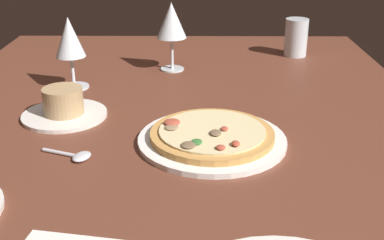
{
  "coord_description": "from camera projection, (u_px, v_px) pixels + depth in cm",
  "views": [
    {
      "loc": [
        -89.42,
        -4.53,
        43.95
      ],
      "look_at": [
        -3.48,
        -3.73,
        7.0
      ],
      "focal_mm": 46.47,
      "sensor_mm": 36.0,
      "label": 1
    }
  ],
  "objects": [
    {
      "name": "wine_glass_near",
      "position": [
        70.0,
        40.0,
        1.15
      ],
      "size": [
        7.08,
        7.08,
        16.98
      ],
      "color": "silver",
      "rests_on": "dining_table"
    },
    {
      "name": "ramekin_on_saucer",
      "position": [
        64.0,
        107.0,
        1.02
      ],
      "size": [
        17.38,
        17.38,
        6.25
      ],
      "color": "silver",
      "rests_on": "dining_table"
    },
    {
      "name": "pizza_main",
      "position": [
        212.0,
        137.0,
        0.91
      ],
      "size": [
        27.31,
        27.31,
        3.36
      ],
      "color": "white",
      "rests_on": "dining_table"
    },
    {
      "name": "water_glass",
      "position": [
        296.0,
        40.0,
        1.43
      ],
      "size": [
        6.57,
        6.57,
        10.71
      ],
      "color": "silver",
      "rests_on": "dining_table"
    },
    {
      "name": "dining_table",
      "position": [
        173.0,
        136.0,
        0.99
      ],
      "size": [
        150.0,
        110.0,
        4.0
      ],
      "primitive_type": "cube",
      "color": "brown",
      "rests_on": "ground"
    },
    {
      "name": "wine_glass_far",
      "position": [
        172.0,
        23.0,
        1.27
      ],
      "size": [
        7.75,
        7.75,
        17.79
      ],
      "color": "silver",
      "rests_on": "dining_table"
    },
    {
      "name": "spoon",
      "position": [
        77.0,
        156.0,
        0.86
      ],
      "size": [
        5.58,
        9.59,
        1.0
      ],
      "color": "silver",
      "rests_on": "dining_table"
    }
  ]
}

